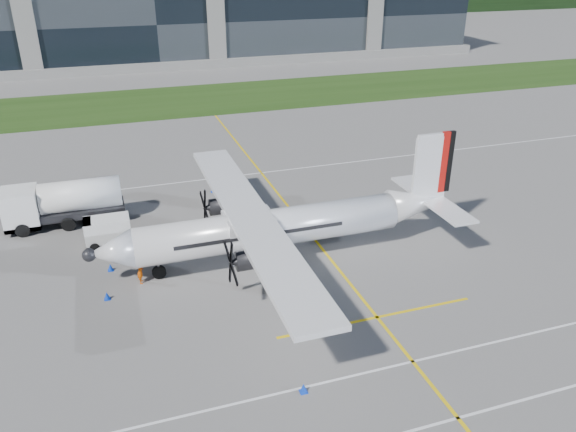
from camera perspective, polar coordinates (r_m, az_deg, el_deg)
The scene contains 13 objects.
ground at distance 72.61m, azimuth -9.91°, elevation 10.02°, with size 400.00×400.00×0.00m, color #605D5B.
grass_strip at distance 80.28m, azimuth -10.86°, elevation 11.44°, with size 400.00×18.00×0.04m, color #1F3C10.
terminal_building at distance 110.42m, azimuth -13.81°, elevation 18.90°, with size 120.00×20.00×15.00m, color black.
tree_line at distance 170.41m, azimuth -15.83°, elevation 19.27°, with size 400.00×6.00×6.00m, color black.
yellow_taxiway_centerline at distance 45.61m, azimuth 0.03°, elevation 0.97°, with size 0.20×70.00×0.01m, color yellow.
turboprop_aircraft at distance 36.41m, azimuth -0.50°, elevation 1.03°, with size 24.83×25.75×7.73m, color white, non-canonical shape.
fuel_tanker_truck at distance 45.40m, azimuth -22.58°, elevation 1.10°, with size 8.96×2.91×3.36m, color white, non-canonical shape.
baggage_tug at distance 41.41m, azimuth -17.83°, elevation -1.50°, with size 3.32×1.99×1.99m, color white, non-canonical shape.
ground_crew_person at distance 36.21m, azimuth -14.81°, elevation -5.30°, with size 0.75×0.53×1.84m, color #F25907.
safety_cone_stbdwing at distance 48.72m, azimuth -7.64°, elevation 2.71°, with size 0.36×0.36×0.50m, color #0B34BD.
safety_cone_portwing at distance 27.66m, azimuth 1.58°, elevation -17.05°, with size 0.36×0.36×0.50m, color #0B34BD.
safety_cone_nose_stbd at distance 38.38m, azimuth -17.59°, elevation -4.97°, with size 0.36×0.36×0.50m, color #0B34BD.
safety_cone_nose_port at distance 35.48m, azimuth -17.91°, elevation -7.71°, with size 0.36×0.36×0.50m, color #0B34BD.
Camera 1 is at (-10.12, -29.35, 18.97)m, focal length 35.00 mm.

